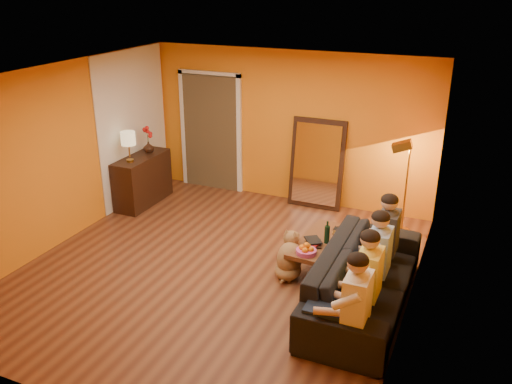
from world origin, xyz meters
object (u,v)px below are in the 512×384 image
at_px(table_lamp, 129,147).
at_px(dog, 290,255).
at_px(coffee_table, 323,254).
at_px(tumbler, 335,235).
at_px(person_far_right, 387,239).
at_px(laptop, 344,231).
at_px(person_mid_left, 368,281).
at_px(person_mid_right, 379,259).
at_px(sideboard, 143,180).
at_px(wine_bottle, 327,232).
at_px(floor_lamp, 406,189).
at_px(mirror_frame, 317,164).
at_px(person_far_left, 356,308).
at_px(sofa, 364,279).
at_px(vase, 149,147).

distance_m(table_lamp, dog, 3.45).
xyz_separation_m(coffee_table, tumbler, (0.12, 0.12, 0.26)).
relative_size(person_far_right, laptop, 4.03).
relative_size(person_mid_left, person_far_right, 1.00).
bearing_deg(person_mid_right, laptop, 125.30).
relative_size(sideboard, wine_bottle, 3.81).
bearing_deg(floor_lamp, person_far_right, -93.43).
relative_size(mirror_frame, person_far_left, 1.25).
distance_m(person_mid_left, person_far_right, 1.10).
xyz_separation_m(sideboard, coffee_table, (3.54, -0.96, -0.21)).
height_order(sofa, person_far_left, person_far_left).
xyz_separation_m(person_far_left, person_mid_right, (0.00, 1.10, 0.00)).
bearing_deg(sideboard, person_far_right, -12.56).
bearing_deg(tumbler, sofa, -53.65).
distance_m(sofa, person_mid_left, 0.53).
distance_m(mirror_frame, person_mid_right, 3.05).
relative_size(coffee_table, person_mid_right, 1.00).
xyz_separation_m(floor_lamp, person_far_left, (0.03, -3.23, -0.11)).
bearing_deg(dog, mirror_frame, 118.61).
height_order(person_mid_left, person_far_right, same).
xyz_separation_m(tumbler, vase, (-3.66, 1.09, 0.48)).
height_order(sofa, coffee_table, sofa).
xyz_separation_m(mirror_frame, coffee_table, (0.75, -2.04, -0.55)).
height_order(person_mid_left, person_mid_right, same).
height_order(table_lamp, person_far_left, table_lamp).
bearing_deg(mirror_frame, table_lamp, -153.68).
bearing_deg(floor_lamp, tumbler, -119.72).
bearing_deg(coffee_table, laptop, 67.02).
distance_m(floor_lamp, vase, 4.36).
bearing_deg(dog, sideboard, 176.27).
height_order(mirror_frame, person_mid_right, mirror_frame).
xyz_separation_m(mirror_frame, table_lamp, (-2.79, -1.38, 0.34)).
height_order(mirror_frame, tumbler, mirror_frame).
relative_size(person_far_left, wine_bottle, 3.94).
xyz_separation_m(sideboard, table_lamp, (0.00, -0.30, 0.68)).
xyz_separation_m(mirror_frame, person_mid_left, (1.58, -3.15, -0.15)).
bearing_deg(sideboard, person_far_left, -30.98).
relative_size(sofa, person_mid_left, 2.05).
relative_size(sideboard, laptop, 3.90).
relative_size(person_mid_right, vase, 6.39).
height_order(person_far_right, laptop, person_far_right).
height_order(sofa, person_mid_right, person_mid_right).
bearing_deg(floor_lamp, person_mid_left, -93.88).
bearing_deg(dog, person_mid_left, -12.82).
xyz_separation_m(sofa, person_far_right, (0.13, 0.65, 0.24)).
height_order(sofa, person_far_right, person_far_right).
relative_size(person_far_left, vase, 6.39).
distance_m(table_lamp, tumbler, 3.76).
xyz_separation_m(table_lamp, vase, (0.00, 0.55, -0.16)).
height_order(coffee_table, person_mid_right, person_mid_right).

